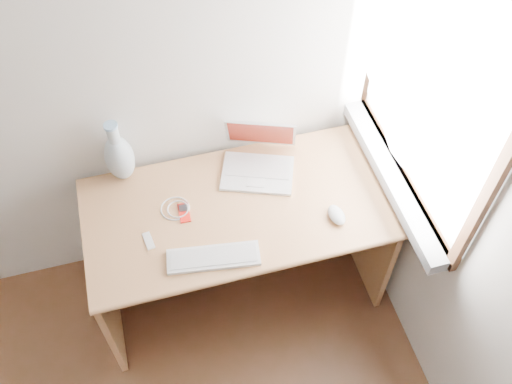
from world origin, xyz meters
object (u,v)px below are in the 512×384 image
object	(u,v)px
desk	(234,218)
vase	(119,156)
external_keyboard	(214,257)
laptop	(255,160)

from	to	relation	value
desk	vase	size ratio (longest dim) A/B	4.05
external_keyboard	desk	bearing A→B (deg)	71.54
desk	vase	bearing A→B (deg)	153.76
laptop	vase	world-z (taller)	vase
laptop	external_keyboard	bearing A→B (deg)	-103.59
desk	vase	distance (m)	0.60
external_keyboard	vase	xyz separation A→B (m)	(-0.29, 0.53, 0.12)
laptop	vase	bearing A→B (deg)	-169.71
desk	external_keyboard	distance (m)	0.41
laptop	desk	bearing A→B (deg)	-119.26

